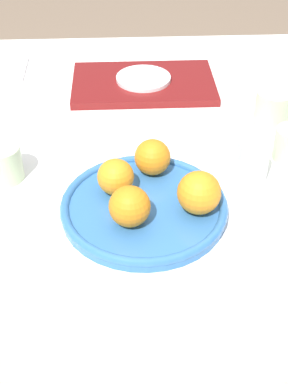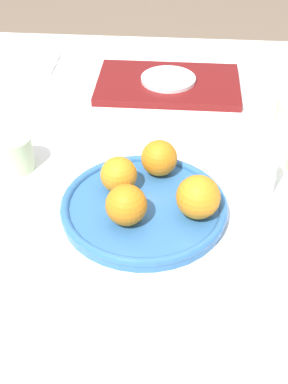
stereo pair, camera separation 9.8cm
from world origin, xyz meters
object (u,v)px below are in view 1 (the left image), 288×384
orange_2 (130,206)px  water_glass (252,161)px  serving_tray (143,84)px  side_plate (143,78)px  fruit_platter (144,207)px  orange_0 (116,177)px  cup_0 (273,108)px  orange_3 (153,157)px  orange_1 (199,193)px  napkin (4,70)px  cup_3 (3,163)px

orange_2 → water_glass: 0.28m
serving_tray → side_plate: 0.02m
fruit_platter → orange_0: 0.08m
serving_tray → cup_0: 0.35m
orange_2 → orange_3: (0.05, 0.15, -0.00)m
orange_0 → orange_1: bearing=-22.2°
orange_1 → cup_0: (0.22, 0.33, -0.02)m
napkin → orange_0: bearing=-61.8°
orange_0 → orange_3: 0.10m
side_plate → cup_0: (0.29, -0.20, 0.02)m
orange_1 → orange_0: bearing=157.8°
fruit_platter → cup_3: cup_3 is taller
side_plate → cup_3: size_ratio=1.81×
orange_1 → side_plate: 0.53m
orange_1 → cup_3: orange_1 is taller
orange_1 → side_plate: bearing=98.2°
cup_0 → water_glass: bearing=-113.8°
serving_tray → cup_3: bearing=-128.3°
orange_2 → water_glass: bearing=28.9°
orange_1 → cup_3: bearing=159.5°
fruit_platter → side_plate: 0.51m
orange_1 → cup_0: orange_1 is taller
orange_3 → side_plate: bearing=89.8°
orange_2 → water_glass: water_glass is taller
orange_0 → cup_3: orange_0 is taller
orange_1 → cup_3: (-0.38, 0.14, -0.02)m
water_glass → side_plate: 0.46m
orange_0 → orange_1: 0.16m
water_glass → serving_tray: size_ratio=0.27×
orange_1 → cup_0: bearing=56.5°
water_glass → orange_3: bearing=175.5°
water_glass → fruit_platter: bearing=-158.0°
serving_tray → fruit_platter: bearing=-92.6°
orange_0 → water_glass: (0.27, 0.05, -0.00)m
serving_tray → napkin: (-0.38, 0.11, -0.01)m
orange_2 → cup_0: orange_2 is taller
orange_0 → water_glass: bearing=9.5°
napkin → orange_1: bearing=-54.2°
orange_1 → side_plate: size_ratio=0.56×
side_plate → cup_3: (-0.30, -0.38, 0.01)m
orange_1 → cup_0: 0.39m
orange_0 → napkin: orange_0 is taller
cup_3 → side_plate: bearing=51.7°
orange_1 → water_glass: size_ratio=0.82×
serving_tray → napkin: size_ratio=2.62×
side_plate → napkin: 0.40m
cup_0 → napkin: (-0.68, 0.31, -0.04)m
side_plate → orange_1: bearing=-81.8°
orange_2 → side_plate: (0.05, 0.55, -0.03)m
orange_0 → side_plate: orange_0 is taller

